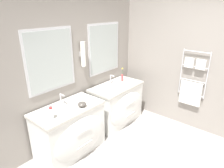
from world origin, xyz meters
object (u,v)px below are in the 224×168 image
at_px(vanity_left, 71,130).
at_px(toiletry_bottle, 51,113).
at_px(amenity_bowl, 82,104).
at_px(flower_vase, 122,76).
at_px(vanity_right, 118,104).

bearing_deg(vanity_left, toiletry_bottle, -170.31).
bearing_deg(amenity_bowl, flower_vase, 9.34).
xyz_separation_m(vanity_left, vanity_right, (1.20, 0.00, 0.00)).
relative_size(vanity_right, toiletry_bottle, 6.12).
xyz_separation_m(vanity_right, amenity_bowl, (-1.03, -0.12, 0.43)).
bearing_deg(amenity_bowl, vanity_left, 144.29).
distance_m(toiletry_bottle, amenity_bowl, 0.51).
distance_m(vanity_right, flower_vase, 0.57).
bearing_deg(toiletry_bottle, vanity_right, 2.18).
relative_size(toiletry_bottle, amenity_bowl, 1.36).
distance_m(vanity_right, toiletry_bottle, 1.61).
relative_size(vanity_left, amenity_bowl, 8.30).
bearing_deg(flower_vase, amenity_bowl, -170.66).
relative_size(vanity_right, amenity_bowl, 8.30).
bearing_deg(vanity_right, amenity_bowl, -173.62).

